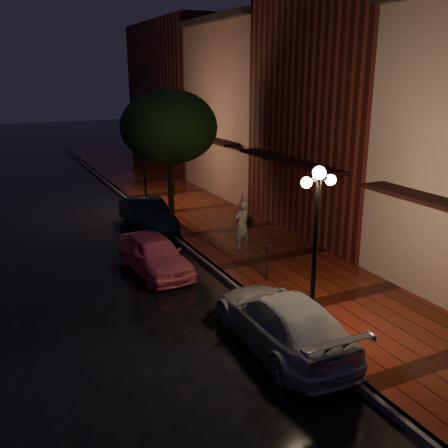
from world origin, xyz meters
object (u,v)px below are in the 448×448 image
street_tree (169,129)px  parking_meter (267,260)px  streetlamp_far (144,158)px  silver_car (282,321)px  pink_car (154,254)px  navy_car (148,215)px  woman_with_umbrella (242,204)px  streetlamp_near (315,241)px

street_tree → parking_meter: 8.39m
street_tree → parking_meter: bearing=-87.1°
streetlamp_far → street_tree: bearing=-85.1°
silver_car → pink_car: bearing=-75.6°
navy_car → woman_with_umbrella: bearing=-63.7°
streetlamp_near → parking_meter: 3.80m
silver_car → streetlamp_near: bearing=-170.9°
woman_with_umbrella → parking_meter: woman_with_umbrella is taller
pink_car → navy_car: (1.30, 4.81, 0.01)m
street_tree → silver_car: bearing=-96.2°
street_tree → navy_car: (-1.21, -0.27, -3.57)m
streetlamp_near → woman_with_umbrella: size_ratio=1.65×
woman_with_umbrella → silver_car: bearing=62.8°
pink_car → woman_with_umbrella: (3.62, 0.48, 1.22)m
streetlamp_near → navy_car: size_ratio=1.06×
streetlamp_far → woman_with_umbrella: size_ratio=1.65×
streetlamp_far → parking_meter: streetlamp_far is taller
parking_meter → streetlamp_far: bearing=72.3°
street_tree → woman_with_umbrella: (1.11, -4.60, -2.36)m
street_tree → pink_car: bearing=-116.2°
pink_car → woman_with_umbrella: woman_with_umbrella is taller
navy_car → parking_meter: 7.58m
streetlamp_near → street_tree: size_ratio=0.74×
streetlamp_far → street_tree: street_tree is taller
pink_car → silver_car: silver_car is taller
woman_with_umbrella → pink_car: bearing=0.0°
streetlamp_far → silver_car: streetlamp_far is taller
street_tree → navy_car: bearing=-167.4°
silver_car → parking_meter: size_ratio=4.11×
street_tree → navy_car: 3.78m
street_tree → pink_car: 6.70m
streetlamp_near → woman_with_umbrella: (1.37, 6.39, -0.72)m
street_tree → woman_with_umbrella: 5.29m
pink_car → streetlamp_far: bearing=69.7°
street_tree → woman_with_umbrella: street_tree is taller
streetlamp_far → pink_car: size_ratio=1.11×
streetlamp_near → pink_car: (-2.25, 5.91, -1.94)m
streetlamp_near → streetlamp_far: bearing=90.0°
silver_car → woman_with_umbrella: (2.32, 6.51, 1.18)m
streetlamp_far → pink_car: 8.62m
streetlamp_far → woman_with_umbrella: bearing=-79.8°
woman_with_umbrella → navy_car: bearing=-69.4°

